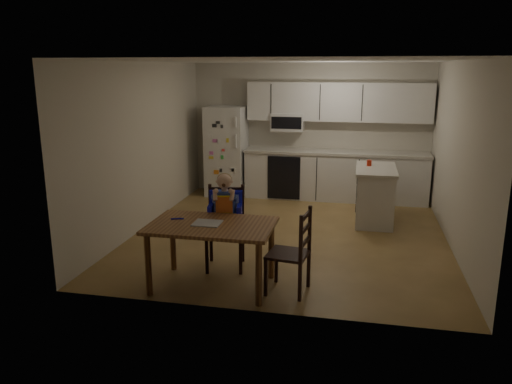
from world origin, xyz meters
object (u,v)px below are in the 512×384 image
object	(u,v)px
refrigerator	(227,151)
kitchen_island	(375,194)
red_cup	(369,163)
chair_side	(297,246)
chair_booster	(225,211)
dining_table	(212,232)

from	to	relation	value
refrigerator	kitchen_island	size ratio (longest dim) A/B	1.44
refrigerator	red_cup	world-z (taller)	refrigerator
red_cup	refrigerator	bearing A→B (deg)	157.84
chair_side	chair_booster	bearing A→B (deg)	-113.58
dining_table	chair_side	bearing A→B (deg)	1.20
dining_table	chair_side	size ratio (longest dim) A/B	1.44
chair_side	kitchen_island	bearing A→B (deg)	170.88
kitchen_island	chair_booster	xyz separation A→B (m)	(-1.84, -2.31, 0.28)
kitchen_island	chair_side	bearing A→B (deg)	-106.97
refrigerator	red_cup	bearing A→B (deg)	-22.16
refrigerator	dining_table	xyz separation A→B (m)	(0.95, -4.15, -0.21)
kitchen_island	chair_side	world-z (taller)	chair_side
red_cup	chair_booster	xyz separation A→B (m)	(-1.72, -2.46, -0.20)
refrigerator	chair_booster	bearing A→B (deg)	-75.09
red_cup	chair_booster	size ratio (longest dim) A/B	0.08
refrigerator	dining_table	distance (m)	4.26
refrigerator	kitchen_island	bearing A→B (deg)	-23.98
dining_table	refrigerator	bearing A→B (deg)	102.93
chair_booster	refrigerator	bearing A→B (deg)	95.33
refrigerator	kitchen_island	distance (m)	3.07
red_cup	chair_side	distance (m)	3.16
red_cup	dining_table	size ratio (longest dim) A/B	0.07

